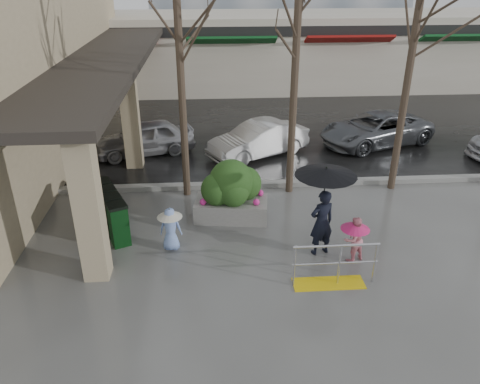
{
  "coord_description": "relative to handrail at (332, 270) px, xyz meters",
  "views": [
    {
      "loc": [
        -1.28,
        -9.56,
        6.44
      ],
      "look_at": [
        -0.54,
        0.96,
        1.3
      ],
      "focal_mm": 35.0,
      "sensor_mm": 36.0,
      "label": 1
    }
  ],
  "objects": [
    {
      "name": "ground",
      "position": [
        -1.36,
        1.2,
        -0.38
      ],
      "size": [
        120.0,
        120.0,
        0.0
      ],
      "primitive_type": "plane",
      "color": "#51514F",
      "rests_on": "ground"
    },
    {
      "name": "car_c",
      "position": [
        3.92,
        8.8,
        0.25
      ],
      "size": [
        4.98,
        3.54,
        1.26
      ],
      "primitive_type": "imported",
      "rotation": [
        0.0,
        0.0,
        -1.21
      ],
      "color": "slate",
      "rests_on": "ground"
    },
    {
      "name": "car_a",
      "position": [
        -5.05,
        8.39,
        0.25
      ],
      "size": [
        3.97,
        2.48,
        1.26
      ],
      "primitive_type": "imported",
      "rotation": [
        0.0,
        0.0,
        -1.28
      ],
      "color": "#A8A8AD",
      "rests_on": "ground"
    },
    {
      "name": "street_asphalt",
      "position": [
        -1.36,
        23.2,
        -0.37
      ],
      "size": [
        120.0,
        36.0,
        0.01
      ],
      "primitive_type": "cube",
      "color": "black",
      "rests_on": "ground"
    },
    {
      "name": "car_b",
      "position": [
        -0.82,
        7.89,
        0.25
      ],
      "size": [
        3.99,
        3.03,
        1.26
      ],
      "primitive_type": "imported",
      "rotation": [
        0.0,
        0.0,
        -1.06
      ],
      "color": "silver",
      "rests_on": "ground"
    },
    {
      "name": "child_blue",
      "position": [
        -3.65,
        1.71,
        0.29
      ],
      "size": [
        0.62,
        0.62,
        1.13
      ],
      "rotation": [
        0.0,
        0.0,
        3.08
      ],
      "color": "#809FE3",
      "rests_on": "ground"
    },
    {
      "name": "tree_midwest",
      "position": [
        -0.16,
        4.8,
        4.86
      ],
      "size": [
        3.2,
        3.2,
        7.0
      ],
      "color": "#382B21",
      "rests_on": "ground"
    },
    {
      "name": "child_pink",
      "position": [
        0.73,
        0.91,
        0.29
      ],
      "size": [
        0.69,
        0.69,
        1.15
      ],
      "rotation": [
        0.0,
        0.0,
        3.52
      ],
      "color": "pink",
      "rests_on": "ground"
    },
    {
      "name": "pillar_front",
      "position": [
        -5.26,
        0.7,
        1.37
      ],
      "size": [
        0.55,
        0.55,
        3.5
      ],
      "primitive_type": "cube",
      "color": "tan",
      "rests_on": "ground"
    },
    {
      "name": "pillar_back",
      "position": [
        -5.26,
        7.2,
        1.37
      ],
      "size": [
        0.55,
        0.55,
        3.5
      ],
      "primitive_type": "cube",
      "color": "tan",
      "rests_on": "ground"
    },
    {
      "name": "handrail",
      "position": [
        0.0,
        0.0,
        0.0
      ],
      "size": [
        1.9,
        0.5,
        1.03
      ],
      "color": "yellow",
      "rests_on": "ground"
    },
    {
      "name": "planter",
      "position": [
        -2.06,
        3.2,
        0.46
      ],
      "size": [
        2.12,
        1.26,
        1.75
      ],
      "rotation": [
        0.0,
        0.0,
        -0.13
      ],
      "color": "gray",
      "rests_on": "ground"
    },
    {
      "name": "woman",
      "position": [
        0.01,
        1.26,
        1.09
      ],
      "size": [
        1.44,
        1.44,
        2.32
      ],
      "rotation": [
        0.0,
        0.0,
        3.45
      ],
      "color": "black",
      "rests_on": "ground"
    },
    {
      "name": "curb",
      "position": [
        -1.36,
        5.2,
        -0.3
      ],
      "size": [
        120.0,
        0.3,
        0.15
      ],
      "primitive_type": "cube",
      "color": "gray",
      "rests_on": "ground"
    },
    {
      "name": "storefront_row",
      "position": [
        0.64,
        19.17,
        1.64
      ],
      "size": [
        34.0,
        6.74,
        4.0
      ],
      "color": "beige",
      "rests_on": "ground"
    },
    {
      "name": "tree_west",
      "position": [
        -3.36,
        4.8,
        4.71
      ],
      "size": [
        3.2,
        3.2,
        6.8
      ],
      "color": "#382B21",
      "rests_on": "ground"
    },
    {
      "name": "news_boxes",
      "position": [
        -5.28,
        2.74,
        0.2
      ],
      "size": [
        1.25,
        2.05,
        1.14
      ],
      "rotation": [
        0.0,
        0.0,
        0.42
      ],
      "color": "#0C3713",
      "rests_on": "ground"
    },
    {
      "name": "canopy_slab",
      "position": [
        -6.16,
        9.2,
        3.25
      ],
      "size": [
        2.8,
        18.0,
        0.25
      ],
      "primitive_type": "cube",
      "color": "#2D2823",
      "rests_on": "pillar_front"
    },
    {
      "name": "tree_mideast",
      "position": [
        3.14,
        4.8,
        4.48
      ],
      "size": [
        3.2,
        3.2,
        6.5
      ],
      "color": "#382B21",
      "rests_on": "ground"
    }
  ]
}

